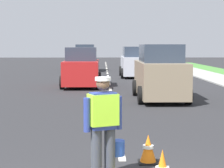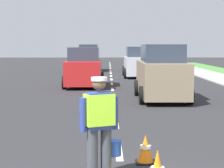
% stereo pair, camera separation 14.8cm
% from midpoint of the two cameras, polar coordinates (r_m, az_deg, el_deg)
% --- Properties ---
extents(ground_plane, '(96.00, 96.00, 0.00)m').
position_cam_midpoint_polar(ground_plane, '(26.64, -0.66, 0.69)').
color(ground_plane, '#28282B').
extents(lane_center_line, '(0.14, 46.40, 0.01)m').
position_cam_midpoint_polar(lane_center_line, '(30.83, -0.74, 1.33)').
color(lane_center_line, silver).
rests_on(lane_center_line, ground).
extents(road_worker, '(0.68, 0.56, 1.67)m').
position_cam_midpoint_polar(road_worker, '(6.73, -1.73, -5.30)').
color(road_worker, '#383D4C').
rests_on(road_worker, ground).
extents(traffic_cone_far, '(0.36, 0.36, 0.53)m').
position_cam_midpoint_polar(traffic_cone_far, '(7.72, 4.50, -9.01)').
color(traffic_cone_far, black).
rests_on(traffic_cone_far, ground).
extents(car_oncoming_third, '(1.99, 3.99, 2.26)m').
position_cam_midpoint_polar(car_oncoming_third, '(35.25, -3.86, 3.53)').
color(car_oncoming_third, black).
rests_on(car_oncoming_third, ground).
extents(car_oncoming_second, '(2.04, 4.15, 2.08)m').
position_cam_midpoint_polar(car_oncoming_second, '(21.77, -4.44, 2.17)').
color(car_oncoming_second, red).
rests_on(car_oncoming_second, ground).
extents(car_outgoing_far, '(1.90, 4.36, 2.10)m').
position_cam_midpoint_polar(car_outgoing_far, '(28.42, 2.91, 2.94)').
color(car_outgoing_far, silver).
rests_on(car_outgoing_far, ground).
extents(car_outgoing_ahead, '(1.99, 4.26, 2.22)m').
position_cam_midpoint_polar(car_outgoing_ahead, '(16.57, 6.43, 1.38)').
color(car_outgoing_ahead, gray).
rests_on(car_outgoing_ahead, ground).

